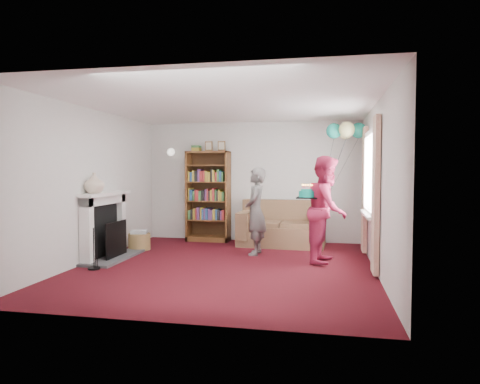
% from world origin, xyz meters
% --- Properties ---
extents(ground, '(5.00, 5.00, 0.00)m').
position_xyz_m(ground, '(0.00, 0.00, 0.00)').
color(ground, black).
rests_on(ground, ground).
extents(wall_back, '(4.50, 0.02, 2.50)m').
position_xyz_m(wall_back, '(0.00, 2.51, 1.25)').
color(wall_back, silver).
rests_on(wall_back, ground).
extents(wall_left, '(0.02, 5.00, 2.50)m').
position_xyz_m(wall_left, '(-2.26, 0.00, 1.25)').
color(wall_left, silver).
rests_on(wall_left, ground).
extents(wall_right, '(0.02, 5.00, 2.50)m').
position_xyz_m(wall_right, '(2.26, 0.00, 1.25)').
color(wall_right, silver).
rests_on(wall_right, ground).
extents(ceiling, '(4.50, 5.00, 0.01)m').
position_xyz_m(ceiling, '(0.00, 0.00, 2.50)').
color(ceiling, white).
rests_on(ceiling, wall_back).
extents(fireplace, '(0.55, 1.80, 1.12)m').
position_xyz_m(fireplace, '(-2.09, 0.19, 0.51)').
color(fireplace, '#3F3F42').
rests_on(fireplace, ground).
extents(window_bay, '(0.14, 2.02, 2.20)m').
position_xyz_m(window_bay, '(2.21, 0.60, 1.20)').
color(window_bay, white).
rests_on(window_bay, ground).
extents(wall_sconce, '(0.16, 0.23, 0.16)m').
position_xyz_m(wall_sconce, '(-1.75, 2.36, 1.88)').
color(wall_sconce, gold).
rests_on(wall_sconce, ground).
extents(bookcase, '(0.89, 0.42, 2.10)m').
position_xyz_m(bookcase, '(-0.90, 2.30, 0.93)').
color(bookcase, '#472B14').
rests_on(bookcase, ground).
extents(sofa, '(1.67, 0.88, 0.88)m').
position_xyz_m(sofa, '(0.68, 2.07, 0.33)').
color(sofa, brown).
rests_on(sofa, ground).
extents(wicker_basket, '(0.41, 0.41, 0.37)m').
position_xyz_m(wicker_basket, '(-1.90, 1.04, 0.17)').
color(wicker_basket, olive).
rests_on(wicker_basket, ground).
extents(person_striped, '(0.38, 0.57, 1.53)m').
position_xyz_m(person_striped, '(0.31, 1.03, 0.77)').
color(person_striped, black).
rests_on(person_striped, ground).
extents(person_magenta, '(0.79, 0.94, 1.72)m').
position_xyz_m(person_magenta, '(1.54, 0.63, 0.86)').
color(person_magenta, '#AB2247').
rests_on(person_magenta, ground).
extents(birthday_cake, '(0.33, 0.33, 0.22)m').
position_xyz_m(birthday_cake, '(1.23, 0.55, 1.11)').
color(birthday_cake, black).
rests_on(birthday_cake, ground).
extents(balloons, '(0.86, 0.73, 1.70)m').
position_xyz_m(balloons, '(1.88, 1.73, 2.22)').
color(balloons, '#3F3F3F').
rests_on(balloons, ground).
extents(mantel_vase, '(0.37, 0.37, 0.33)m').
position_xyz_m(mantel_vase, '(-2.12, -0.15, 1.29)').
color(mantel_vase, beige).
rests_on(mantel_vase, fireplace).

